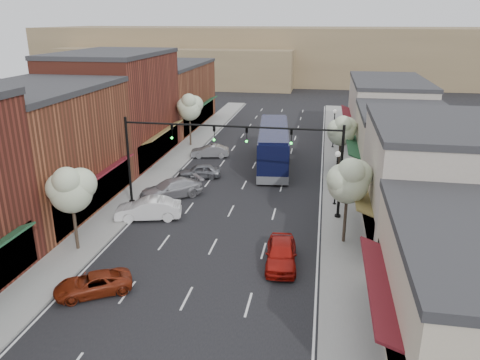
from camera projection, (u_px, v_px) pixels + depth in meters
The scene contains 28 objects.
ground at pixel (205, 262), 28.30m from camera, with size 160.00×160.00×0.00m, color black.
sidewalk_left at pixel (169, 164), 46.89m from camera, with size 2.80×73.00×0.15m, color gray.
sidewalk_right at pixel (340, 174), 44.08m from camera, with size 2.80×73.00×0.15m, color gray.
curb_left at pixel (183, 165), 46.66m from camera, with size 0.25×73.00×0.17m, color gray.
curb_right at pixel (325, 173), 44.32m from camera, with size 0.25×73.00×0.17m, color gray.
bldg_left_midnear at pixel (38, 150), 34.74m from camera, with size 10.14×14.10×9.40m.
bldg_left_midfar at pixel (116, 107), 47.52m from camera, with size 10.14×14.10×10.90m.
bldg_left_far at pixel (168, 95), 62.81m from camera, with size 10.14×18.10×8.40m.
bldg_right_midnear at pixel (432, 182), 30.31m from camera, with size 9.14×12.10×7.90m.
bldg_right_midfar at pixel (403, 146), 41.72m from camera, with size 9.14×12.10×6.40m.
bldg_right_far at pixel (386, 111), 54.58m from camera, with size 9.14×16.10×7.40m.
hill_far at pixel (299, 54), 110.05m from camera, with size 120.00×30.00×12.00m, color #7A6647.
hill_near at pixel (182, 66), 103.72m from camera, with size 50.00×20.00×8.00m, color #7A6647.
signal_mast_right at pixel (308, 157), 33.29m from camera, with size 8.22×0.46×7.00m.
signal_mast_left at pixel (157, 149), 35.17m from camera, with size 8.22×0.46×7.00m.
tree_right_near at pixel (349, 179), 29.12m from camera, with size 2.85×2.65×5.95m.
tree_right_far at pixel (342, 130), 44.15m from camera, with size 2.85×2.65×5.43m.
tree_left_near at pixel (71, 188), 28.25m from camera, with size 2.85×2.65×5.69m.
tree_left_far at pixel (190, 107), 52.31m from camera, with size 2.85×2.65×6.13m.
lamp_post_near at pixel (337, 169), 35.78m from camera, with size 0.44×0.44×4.44m.
lamp_post_far at pixel (334, 122), 52.06m from camera, with size 0.44×0.44×4.44m.
coach_bus at pixel (273, 146), 46.16m from camera, with size 4.11×13.10×3.93m.
red_hatchback at pixel (281, 253), 27.68m from camera, with size 1.81×4.49×1.53m, color #9B110B.
parked_car_a at pixel (93, 284), 24.87m from camera, with size 1.86×4.04×1.12m, color maroon.
parked_car_b at pixel (148, 209), 34.09m from camera, with size 1.66×4.77×1.57m, color white.
parked_car_c at pixel (171, 189), 38.25m from camera, with size 2.11×5.20×1.51m, color #A5A4AA.
parked_car_d at pixel (200, 171), 42.93m from camera, with size 1.56×3.88×1.32m, color slate.
parked_car_e at pixel (210, 151), 49.40m from camera, with size 1.40×4.00×1.32m, color #9D9EA2.
Camera 1 is at (6.52, -24.36, 13.93)m, focal length 35.00 mm.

